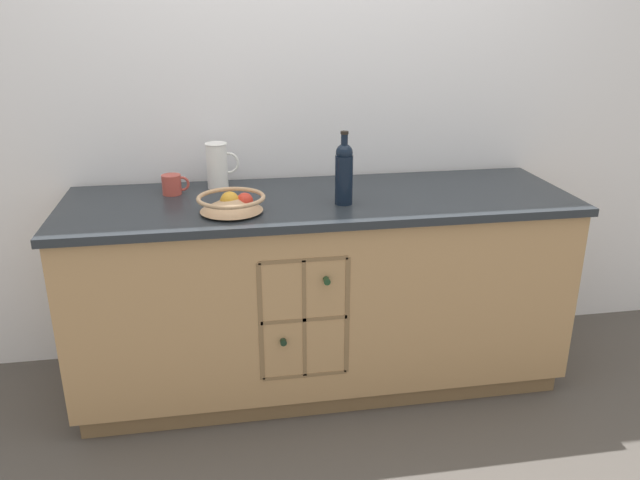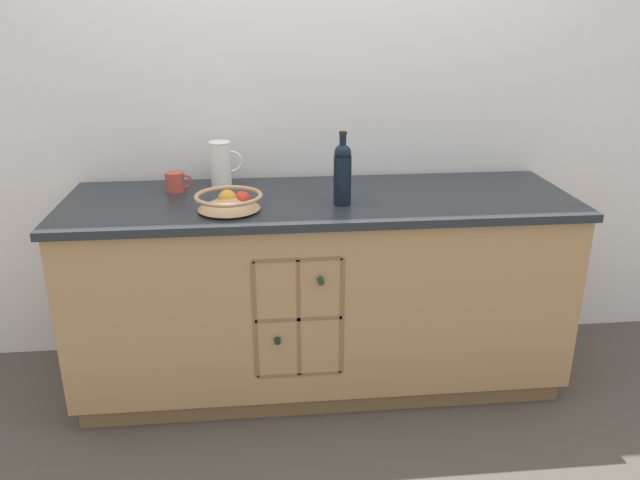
# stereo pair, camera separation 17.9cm
# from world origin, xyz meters

# --- Properties ---
(ground_plane) EXTENTS (14.00, 14.00, 0.00)m
(ground_plane) POSITION_xyz_m (0.00, 0.00, 0.00)
(ground_plane) COLOR #4C4742
(back_wall) EXTENTS (4.61, 0.06, 2.55)m
(back_wall) POSITION_xyz_m (0.00, 0.41, 1.27)
(back_wall) COLOR white
(back_wall) RESTS_ON ground_plane
(kitchen_island) EXTENTS (2.25, 0.73, 0.92)m
(kitchen_island) POSITION_xyz_m (-0.00, -0.00, 0.47)
(kitchen_island) COLOR brown
(kitchen_island) RESTS_ON ground_plane
(fruit_bowl) EXTENTS (0.28, 0.28, 0.09)m
(fruit_bowl) POSITION_xyz_m (-0.39, -0.15, 0.97)
(fruit_bowl) COLOR tan
(fruit_bowl) RESTS_ON kitchen_island
(white_pitcher) EXTENTS (0.15, 0.10, 0.21)m
(white_pitcher) POSITION_xyz_m (-0.44, 0.23, 1.03)
(white_pitcher) COLOR white
(white_pitcher) RESTS_ON kitchen_island
(ceramic_mug) EXTENTS (0.12, 0.09, 0.09)m
(ceramic_mug) POSITION_xyz_m (-0.64, 0.16, 0.97)
(ceramic_mug) COLOR #B7473D
(ceramic_mug) RESTS_ON kitchen_island
(standing_wine_bottle) EXTENTS (0.08, 0.08, 0.31)m
(standing_wine_bottle) POSITION_xyz_m (0.08, -0.11, 1.06)
(standing_wine_bottle) COLOR black
(standing_wine_bottle) RESTS_ON kitchen_island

